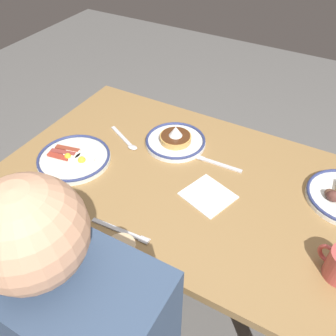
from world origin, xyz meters
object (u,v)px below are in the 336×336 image
paper_napkin (208,195)px  plate_far_companion (74,158)px  tea_spoon (127,142)px  fork_far (121,231)px  plate_center_pancakes (175,140)px  fork_near (218,164)px

paper_napkin → plate_far_companion: bearing=8.7°
paper_napkin → tea_spoon: bearing=-15.2°
fork_far → plate_center_pancakes: bearing=-82.5°
paper_napkin → fork_near: (0.03, -0.16, 0.00)m
plate_center_pancakes → fork_near: bearing=170.7°
plate_far_companion → fork_near: plate_far_companion is taller
tea_spoon → plate_far_companion: bearing=60.0°
paper_napkin → fork_near: fork_near is taller
plate_center_pancakes → fork_far: 0.46m
paper_napkin → fork_near: bearing=-78.5°
fork_near → plate_far_companion: bearing=26.9°
plate_center_pancakes → fork_far: (-0.06, 0.46, -0.02)m
fork_far → plate_far_companion: bearing=-28.9°
plate_far_companion → plate_center_pancakes: bearing=-135.6°
paper_napkin → fork_far: fork_far is taller
plate_far_companion → fork_near: size_ratio=1.49×
fork_near → paper_napkin: bearing=101.5°
paper_napkin → tea_spoon: 0.41m
plate_center_pancakes → paper_napkin: 0.30m
fork_near → plate_center_pancakes: bearing=-9.3°
tea_spoon → fork_far: bearing=121.8°
fork_far → tea_spoon: size_ratio=1.17×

